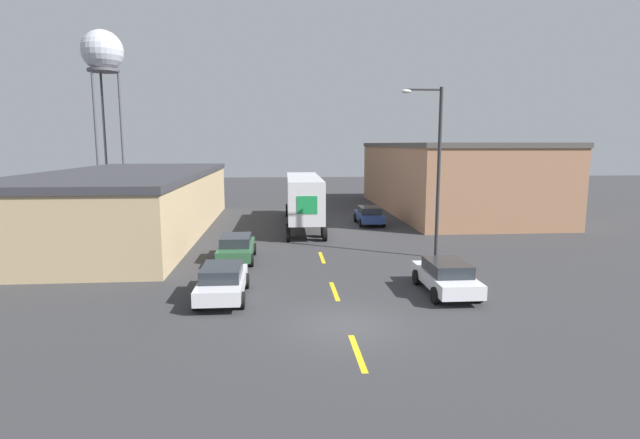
% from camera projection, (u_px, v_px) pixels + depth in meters
% --- Properties ---
extents(ground_plane, '(160.00, 160.00, 0.00)m').
position_uv_depth(ground_plane, '(347.00, 325.00, 17.80)').
color(ground_plane, '#333335').
extents(road_centerline, '(0.20, 15.97, 0.01)m').
position_uv_depth(road_centerline, '(334.00, 291.00, 21.95)').
color(road_centerline, gold).
rests_on(road_centerline, ground_plane).
extents(warehouse_left, '(10.92, 27.05, 4.49)m').
position_uv_depth(warehouse_left, '(129.00, 202.00, 35.97)').
color(warehouse_left, tan).
rests_on(warehouse_left, ground_plane).
extents(warehouse_right, '(12.11, 26.02, 6.51)m').
position_uv_depth(warehouse_right, '(448.00, 177.00, 48.08)').
color(warehouse_right, '#9E7051').
rests_on(warehouse_right, ground_plane).
extents(semi_truck, '(2.83, 14.44, 3.98)m').
position_uv_depth(semi_truck, '(303.00, 196.00, 38.91)').
color(semi_truck, silver).
rests_on(semi_truck, ground_plane).
extents(parked_car_left_far, '(2.02, 4.54, 1.44)m').
position_uv_depth(parked_car_left_far, '(236.00, 247.00, 27.51)').
color(parked_car_left_far, '#2D5B38').
rests_on(parked_car_left_far, ground_plane).
extents(parked_car_left_near, '(2.02, 4.54, 1.44)m').
position_uv_depth(parked_car_left_near, '(222.00, 281.00, 20.77)').
color(parked_car_left_near, silver).
rests_on(parked_car_left_near, ground_plane).
extents(parked_car_right_far, '(2.02, 4.54, 1.44)m').
position_uv_depth(parked_car_right_far, '(369.00, 215.00, 40.01)').
color(parked_car_right_far, navy).
rests_on(parked_car_right_far, ground_plane).
extents(parked_car_right_near, '(2.02, 4.54, 1.44)m').
position_uv_depth(parked_car_right_near, '(446.00, 276.00, 21.54)').
color(parked_car_right_near, silver).
rests_on(parked_car_right_near, ground_plane).
extents(water_tower, '(4.68, 4.68, 19.30)m').
position_uv_depth(water_tower, '(102.00, 54.00, 57.13)').
color(water_tower, '#47474C').
rests_on(water_tower, ground_plane).
extents(street_lamp, '(2.34, 0.32, 9.48)m').
position_uv_depth(street_lamp, '(435.00, 163.00, 27.66)').
color(street_lamp, '#2D2D30').
rests_on(street_lamp, ground_plane).
extents(fire_hydrant, '(0.22, 0.22, 0.85)m').
position_uv_depth(fire_hydrant, '(473.00, 278.00, 22.51)').
color(fire_hydrant, red).
rests_on(fire_hydrant, ground_plane).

